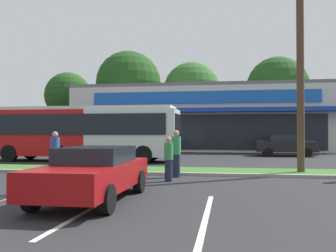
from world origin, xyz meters
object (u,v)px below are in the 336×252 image
(car_2, at_px, (285,145))
(pedestrian_by_pole, at_px, (55,153))
(car_1, at_px, (94,172))
(utility_pole, at_px, (297,27))
(pedestrian_far, at_px, (176,154))
(pedestrian_mid, at_px, (169,159))
(city_bus, at_px, (83,132))

(car_2, relative_size, pedestrian_by_pole, 2.40)
(car_1, bearing_deg, car_2, 158.20)
(car_2, distance_m, pedestrian_by_pole, 17.74)
(utility_pole, bearing_deg, pedestrian_far, -161.91)
(pedestrian_by_pole, bearing_deg, pedestrian_mid, -52.27)
(car_1, bearing_deg, pedestrian_far, 164.73)
(car_1, distance_m, car_2, 20.22)
(utility_pole, height_order, city_bus, utility_pole)
(car_2, xyz_separation_m, pedestrian_far, (-6.12, -13.67, 0.12))
(utility_pole, height_order, car_2, utility_pole)
(pedestrian_far, bearing_deg, utility_pole, -50.15)
(pedestrian_far, bearing_deg, car_1, -173.51)
(car_2, bearing_deg, car_1, -111.80)
(pedestrian_mid, bearing_deg, pedestrian_far, -55.51)
(car_2, distance_m, pedestrian_mid, 16.16)
(pedestrian_by_pole, relative_size, pedestrian_far, 0.97)
(utility_pole, xyz_separation_m, pedestrian_mid, (-4.87, -2.81, -5.27))
(pedestrian_by_pole, xyz_separation_m, pedestrian_mid, (4.74, -0.96, -0.10))
(utility_pole, height_order, pedestrian_far, utility_pole)
(pedestrian_mid, height_order, pedestrian_far, pedestrian_far)
(car_1, relative_size, pedestrian_mid, 2.91)
(utility_pole, distance_m, pedestrian_far, 7.19)
(city_bus, bearing_deg, utility_pole, -25.12)
(utility_pole, relative_size, car_1, 2.50)
(car_1, xyz_separation_m, pedestrian_by_pole, (-3.44, 4.82, 0.17))
(car_2, relative_size, pedestrian_far, 2.33)
(city_bus, relative_size, car_2, 2.75)
(utility_pole, xyz_separation_m, car_1, (-6.16, -6.67, -5.34))
(pedestrian_mid, bearing_deg, city_bus, -12.33)
(pedestrian_by_pole, bearing_deg, city_bus, 63.29)
(car_1, height_order, pedestrian_far, pedestrian_far)
(pedestrian_by_pole, bearing_deg, pedestrian_far, -37.39)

